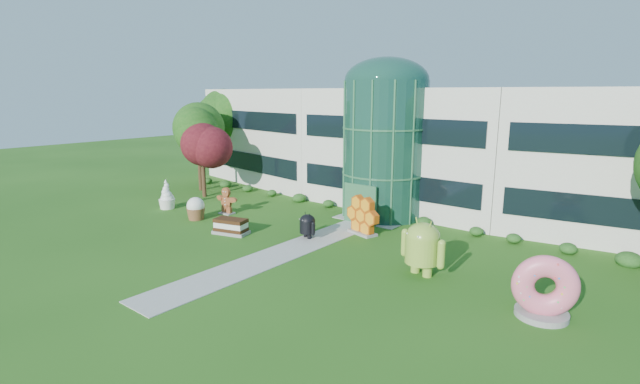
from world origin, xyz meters
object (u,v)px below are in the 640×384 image
Objects in this scene: android_green at (422,244)px; gingerbread at (226,200)px; donut at (544,286)px; android_black at (307,224)px.

android_green is 17.04m from gingerbread.
android_black is at bearing 150.20° from donut.
android_green is 1.17× the size of donut.
android_green reaches higher than android_black.
android_black is at bearing -8.61° from gingerbread.
donut is at bearing -10.30° from gingerbread.
android_green is at bearing 147.92° from donut.
gingerbread is (-8.66, 0.75, 0.12)m from android_black.
donut is (5.93, -1.04, -0.22)m from android_green.
gingerbread is at bearing -172.48° from android_green.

